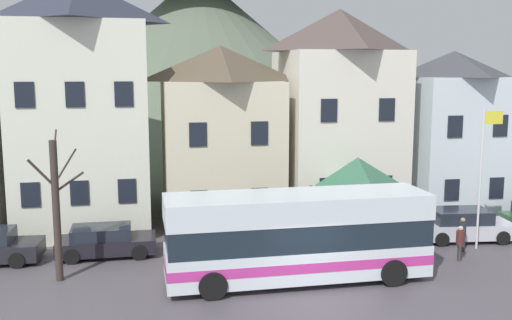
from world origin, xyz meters
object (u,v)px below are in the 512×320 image
object	(u,v)px
townhouse_04	(451,133)
bus_shelter	(357,175)
pedestrian_00	(462,232)
parked_car_00	(463,225)
pedestrian_01	(460,241)
public_bench	(361,220)
townhouse_01	(81,107)
bare_tree_01	(56,208)
pedestrian_02	(375,235)
townhouse_02	(221,136)
hilltop_castle	(200,65)
transit_bus	(297,237)
parked_car_02	(105,241)
pedestrian_03	(408,235)
flagpole	(483,168)
townhouse_03	(338,115)

from	to	relation	value
townhouse_04	bus_shelter	size ratio (longest dim) A/B	2.24
pedestrian_00	parked_car_00	bearing A→B (deg)	58.05
pedestrian_01	public_bench	bearing A→B (deg)	113.12
townhouse_01	bare_tree_01	xyz separation A→B (m)	(-0.40, -7.22, -3.27)
pedestrian_02	bare_tree_01	bearing A→B (deg)	-178.17
pedestrian_00	townhouse_02	bearing A→B (deg)	144.43
bare_tree_01	hilltop_castle	bearing A→B (deg)	72.86
transit_bus	parked_car_00	world-z (taller)	transit_bus
townhouse_04	transit_bus	xyz separation A→B (m)	(-11.12, -8.83, -2.73)
bare_tree_01	bus_shelter	bearing A→B (deg)	10.35
parked_car_00	public_bench	size ratio (longest dim) A/B	2.75
hilltop_castle	parked_car_02	xyz separation A→B (m)	(-6.72, -24.06, -7.57)
pedestrian_02	pedestrian_03	size ratio (longest dim) A/B	1.07
public_bench	flagpole	xyz separation A→B (m)	(3.94, -3.88, 3.12)
pedestrian_01	townhouse_02	bearing A→B (deg)	137.91
pedestrian_00	flagpole	world-z (taller)	flagpole
bus_shelter	flagpole	distance (m)	5.35
hilltop_castle	pedestrian_03	bearing A→B (deg)	-77.39
pedestrian_02	townhouse_04	bearing A→B (deg)	42.97
parked_car_00	pedestrian_01	distance (m)	3.15
hilltop_castle	public_bench	world-z (taller)	hilltop_castle
parked_car_00	pedestrian_03	world-z (taller)	pedestrian_03
townhouse_02	townhouse_03	bearing A→B (deg)	2.75
townhouse_02	bare_tree_01	xyz separation A→B (m)	(-7.12, -7.02, -1.73)
transit_bus	pedestrian_02	world-z (taller)	transit_bus
townhouse_04	public_bench	size ratio (longest dim) A/B	5.41
townhouse_04	flagpole	distance (m)	6.99
bare_tree_01	pedestrian_01	bearing A→B (deg)	-3.17
transit_bus	pedestrian_00	world-z (taller)	transit_bus
townhouse_03	townhouse_02	bearing A→B (deg)	-177.25
flagpole	bare_tree_01	xyz separation A→B (m)	(-17.57, -0.45, -0.83)
townhouse_04	bare_tree_01	bearing A→B (deg)	-160.44
parked_car_02	pedestrian_03	size ratio (longest dim) A/B	2.73
transit_bus	flagpole	xyz separation A→B (m)	(8.91, 2.26, 1.93)
townhouse_03	public_bench	world-z (taller)	townhouse_03
parked_car_02	pedestrian_00	xyz separation A→B (m)	(15.09, -2.45, 0.22)
townhouse_04	pedestrian_03	xyz separation A→B (m)	(-5.63, -6.71, -3.57)
bare_tree_01	parked_car_00	bearing A→B (deg)	5.71
parked_car_00	bare_tree_01	distance (m)	17.78
townhouse_01	bare_tree_01	world-z (taller)	townhouse_01
bus_shelter	pedestrian_03	bearing A→B (deg)	-51.26
transit_bus	pedestrian_02	distance (m)	4.64
pedestrian_02	public_bench	world-z (taller)	pedestrian_02
townhouse_04	bare_tree_01	world-z (taller)	townhouse_04
townhouse_04	pedestrian_00	bearing A→B (deg)	-114.95
parked_car_00	flagpole	xyz separation A→B (m)	(-0.00, -1.30, 2.89)
pedestrian_03	public_bench	size ratio (longest dim) A/B	0.92
bare_tree_01	flagpole	bearing A→B (deg)	1.48
pedestrian_00	bare_tree_01	size ratio (longest dim) A/B	0.27
parked_car_00	flagpole	distance (m)	3.17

